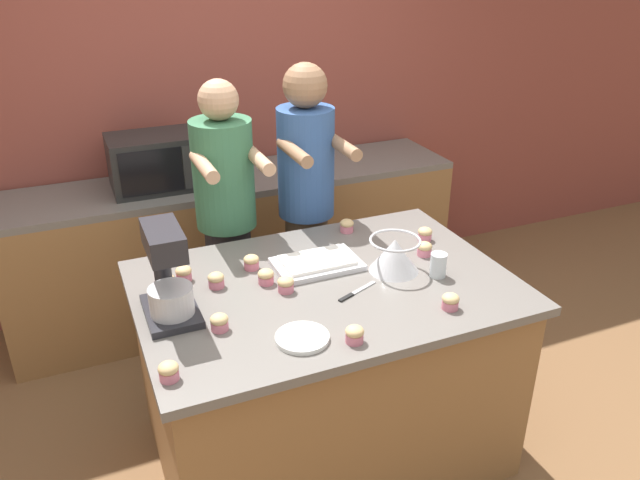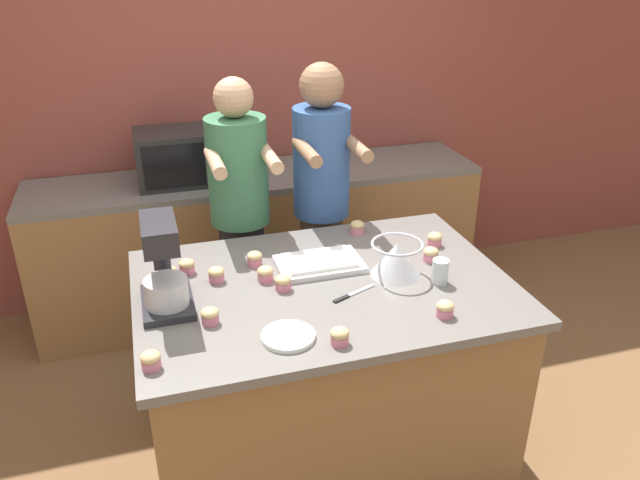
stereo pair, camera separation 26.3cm
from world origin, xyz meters
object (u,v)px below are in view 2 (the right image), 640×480
at_px(small_plate, 288,336).
at_px(cupcake_10, 283,282).
at_px(cupcake_6, 265,274).
at_px(cupcake_11, 357,227).
at_px(mixing_bowl, 396,258).
at_px(cupcake_9, 445,309).
at_px(stand_mixer, 164,269).
at_px(person_left, 241,227).
at_px(cupcake_4, 435,239).
at_px(baking_tray, 319,263).
at_px(cupcake_0, 151,360).
at_px(cupcake_2, 431,254).
at_px(cupcake_7, 216,274).
at_px(cupcake_12, 255,258).
at_px(knife, 351,295).
at_px(cupcake_8, 340,336).
at_px(person_right, 322,211).
at_px(cupcake_3, 187,266).
at_px(drinking_glass, 440,271).
at_px(microwave_oven, 180,156).
at_px(cupcake_1, 210,316).
at_px(cupcake_5, 169,273).

xyz_separation_m(small_plate, cupcake_10, (0.07, 0.36, 0.02)).
relative_size(cupcake_6, cupcake_11, 1.00).
xyz_separation_m(mixing_bowl, small_plate, (-0.57, -0.34, -0.07)).
relative_size(small_plate, cupcake_9, 2.88).
bearing_deg(stand_mixer, person_left, 60.16).
distance_m(cupcake_4, cupcake_10, 0.82).
bearing_deg(baking_tray, cupcake_4, 4.41).
relative_size(stand_mixer, small_plate, 1.89).
height_order(cupcake_0, cupcake_11, same).
height_order(cupcake_2, cupcake_7, same).
height_order(person_left, cupcake_11, person_left).
bearing_deg(small_plate, cupcake_11, 54.95).
relative_size(cupcake_4, cupcake_11, 1.00).
bearing_deg(cupcake_9, cupcake_11, 94.83).
bearing_deg(baking_tray, cupcake_12, 160.67).
xyz_separation_m(knife, cupcake_2, (0.45, 0.19, 0.03)).
height_order(knife, cupcake_8, cupcake_8).
xyz_separation_m(person_right, cupcake_3, (-0.77, -0.49, 0.04)).
height_order(person_left, small_plate, person_left).
bearing_deg(cupcake_12, drinking_glass, -27.75).
bearing_deg(cupcake_6, cupcake_9, -38.07).
bearing_deg(person_left, cupcake_10, -86.62).
height_order(cupcake_0, cupcake_2, same).
distance_m(stand_mixer, microwave_oven, 1.42).
xyz_separation_m(cupcake_1, cupcake_8, (0.43, -0.27, 0.00)).
relative_size(drinking_glass, cupcake_8, 1.54).
bearing_deg(cupcake_7, person_right, 42.75).
height_order(drinking_glass, cupcake_2, drinking_glass).
bearing_deg(cupcake_2, person_right, 113.99).
xyz_separation_m(mixing_bowl, cupcake_5, (-0.95, 0.23, -0.05)).
relative_size(baking_tray, cupcake_10, 5.48).
bearing_deg(small_plate, cupcake_8, -26.72).
xyz_separation_m(cupcake_10, cupcake_12, (-0.07, 0.24, 0.00)).
bearing_deg(drinking_glass, cupcake_8, -151.08).
xyz_separation_m(small_plate, cupcake_6, (0.01, 0.45, 0.02)).
height_order(cupcake_4, cupcake_12, same).
relative_size(mixing_bowl, drinking_glass, 2.13).
height_order(microwave_oven, cupcake_12, microwave_oven).
bearing_deg(stand_mixer, cupcake_2, 2.59).
height_order(stand_mixer, cupcake_12, stand_mixer).
bearing_deg(cupcake_8, cupcake_9, 7.24).
height_order(small_plate, cupcake_10, cupcake_10).
bearing_deg(mixing_bowl, cupcake_9, -81.98).
bearing_deg(cupcake_1, cupcake_5, 107.99).
bearing_deg(cupcake_10, person_left, 93.38).
bearing_deg(cupcake_6, small_plate, -91.44).
bearing_deg(cupcake_4, mixing_bowl, -143.84).
distance_m(microwave_oven, drinking_glass, 1.81).
distance_m(knife, cupcake_0, 0.86).
bearing_deg(cupcake_10, cupcake_12, 106.29).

